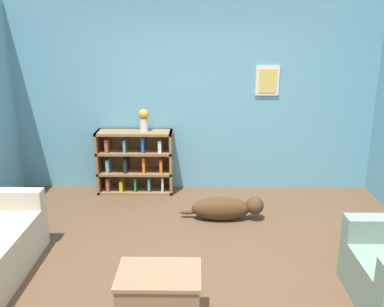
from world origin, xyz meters
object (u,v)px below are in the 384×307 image
object	(u,v)px
vase	(144,119)
dog	(226,208)
bookshelf	(135,162)
coffee_table	(159,298)

from	to	relation	value
vase	dog	bearing A→B (deg)	-40.17
bookshelf	coffee_table	size ratio (longest dim) A/B	1.64
coffee_table	dog	distance (m)	2.04
coffee_table	vase	size ratio (longest dim) A/B	2.07
dog	vase	bearing A→B (deg)	139.83
bookshelf	dog	bearing A→B (deg)	-37.26
coffee_table	vase	distance (m)	2.99
dog	vase	world-z (taller)	vase
bookshelf	vase	xyz separation A→B (m)	(0.15, -0.02, 0.62)
coffee_table	vase	xyz separation A→B (m)	(-0.44, 2.85, 0.80)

